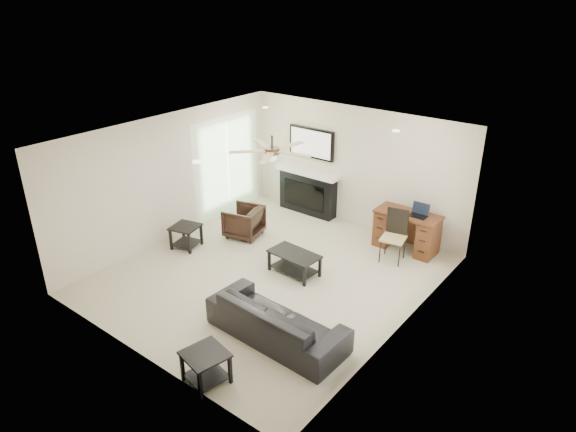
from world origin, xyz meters
name	(u,v)px	position (x,y,z in m)	size (l,w,h in m)	color
room_shell	(281,187)	(0.19, 0.08, 1.68)	(5.50, 5.54, 2.52)	beige
sofa	(277,320)	(1.21, -1.30, 0.31)	(2.11, 0.83, 0.62)	black
armchair	(244,222)	(-1.39, 0.85, 0.31)	(0.67, 0.69, 0.63)	black
coffee_table	(294,263)	(0.31, 0.30, 0.20)	(0.90, 0.50, 0.40)	black
end_table_near	(206,367)	(1.06, -2.55, 0.23)	(0.52, 0.52, 0.45)	black
end_table_left	(186,237)	(-1.94, -0.20, 0.23)	(0.50, 0.50, 0.45)	black
fireplace_unit	(308,172)	(-1.07, 2.58, 0.95)	(1.52, 0.34, 1.91)	black
desk	(406,231)	(1.45, 2.33, 0.38)	(1.22, 0.56, 0.76)	#3B1D0E
desk_chair	(393,237)	(1.45, 1.78, 0.48)	(0.42, 0.44, 0.97)	black
laptop	(418,211)	(1.65, 2.31, 0.88)	(0.33, 0.24, 0.23)	black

